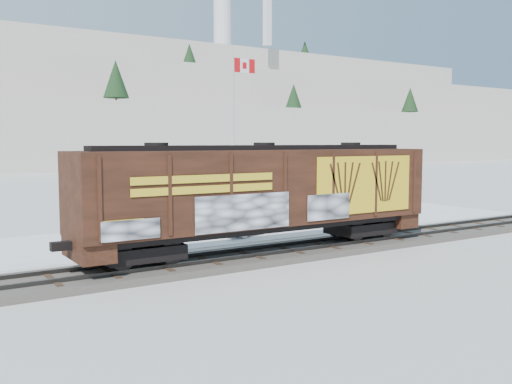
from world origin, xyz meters
TOP-DOWN VIEW (x-y plane):
  - ground at (0.00, 0.00)m, footprint 500.00×500.00m
  - rail_track at (0.00, 0.00)m, footprint 50.00×3.40m
  - parking_strip at (0.00, 7.50)m, footprint 40.00×8.00m
  - hopper_railcar at (-3.14, -0.01)m, footprint 16.27×3.06m
  - flagpole at (4.49, 15.22)m, footprint 2.30×0.90m
  - car_silver at (-1.53, 7.13)m, footprint 4.45×2.98m
  - car_white at (-0.29, 5.63)m, footprint 4.56×2.73m
  - car_dark at (9.04, 5.52)m, footprint 5.05×2.45m

SIDE VIEW (x-z plane):
  - ground at x=0.00m, z-range 0.00..0.00m
  - parking_strip at x=0.00m, z-range 0.00..0.03m
  - rail_track at x=0.00m, z-range -0.07..0.36m
  - car_silver at x=-1.53m, z-range 0.03..1.44m
  - car_dark at x=9.04m, z-range 0.03..1.45m
  - car_white at x=-0.29m, z-range 0.03..1.45m
  - hopper_railcar at x=-3.14m, z-range 0.67..5.09m
  - flagpole at x=4.49m, z-range -1.48..9.66m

